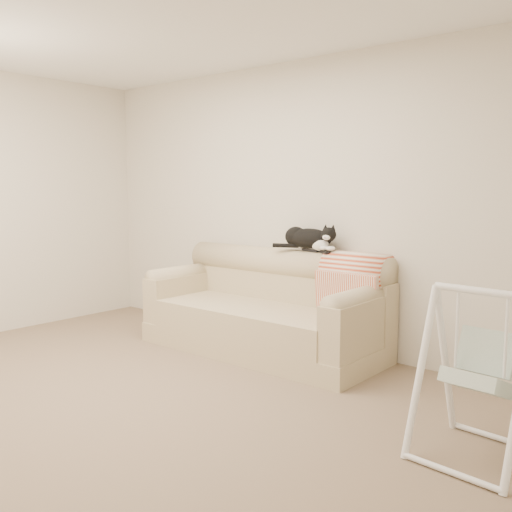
{
  "coord_description": "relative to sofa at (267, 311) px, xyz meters",
  "views": [
    {
      "loc": [
        3.13,
        -2.3,
        1.45
      ],
      "look_at": [
        0.14,
        1.27,
        0.9
      ],
      "focal_mm": 40.0,
      "sensor_mm": 36.0,
      "label": 1
    }
  ],
  "objects": [
    {
      "name": "room_shell",
      "position": [
        0.03,
        -1.62,
        1.18
      ],
      "size": [
        5.04,
        4.04,
        2.6
      ],
      "color": "silver",
      "rests_on": "ground"
    },
    {
      "name": "remote_b",
      "position": [
        0.47,
        0.21,
        0.56
      ],
      "size": [
        0.17,
        0.14,
        0.02
      ],
      "color": "black",
      "rests_on": "sofa"
    },
    {
      "name": "tuxedo_cat",
      "position": [
        0.29,
        0.24,
        0.66
      ],
      "size": [
        0.61,
        0.28,
        0.24
      ],
      "color": "black",
      "rests_on": "sofa"
    },
    {
      "name": "throw_blanket",
      "position": [
        0.77,
        0.23,
        0.37
      ],
      "size": [
        0.57,
        0.38,
        0.58
      ],
      "color": "#BF3E1D",
      "rests_on": "sofa"
    },
    {
      "name": "remote_a",
      "position": [
        0.31,
        0.24,
        0.56
      ],
      "size": [
        0.19,
        0.08,
        0.03
      ],
      "color": "black",
      "rests_on": "sofa"
    },
    {
      "name": "ground_plane",
      "position": [
        0.03,
        -1.62,
        -0.35
      ],
      "size": [
        5.0,
        5.0,
        0.0
      ],
      "primitive_type": "plane",
      "color": "brown",
      "rests_on": "ground"
    },
    {
      "name": "sofa",
      "position": [
        0.0,
        0.0,
        0.0
      ],
      "size": [
        2.2,
        0.93,
        0.9
      ],
      "color": "#BBB08E",
      "rests_on": "ground"
    },
    {
      "name": "baby_swing",
      "position": [
        2.18,
        -0.89,
        0.12
      ],
      "size": [
        0.62,
        0.66,
        0.94
      ],
      "color": "white",
      "rests_on": "ground"
    }
  ]
}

